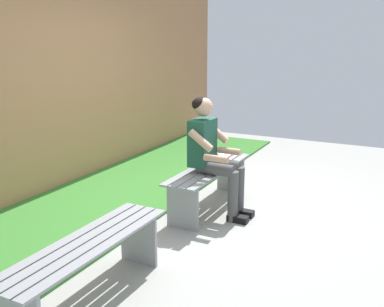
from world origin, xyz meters
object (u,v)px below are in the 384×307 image
(bench_near, at_px, (209,178))
(person_seated, at_px, (213,151))
(book_open, at_px, (225,155))
(bench_far, at_px, (88,257))
(apple, at_px, (216,156))

(bench_near, height_order, person_seated, person_seated)
(person_seated, bearing_deg, book_open, -167.98)
(bench_far, relative_size, apple, 18.75)
(apple, height_order, book_open, apple)
(book_open, bearing_deg, bench_far, 1.32)
(bench_near, height_order, bench_far, same)
(person_seated, xyz_separation_m, apple, (-0.48, -0.18, -0.19))
(bench_far, height_order, apple, apple)
(bench_far, bearing_deg, apple, -178.23)
(apple, bearing_deg, bench_far, 1.77)
(apple, distance_m, book_open, 0.21)
(person_seated, height_order, book_open, person_seated)
(bench_far, height_order, book_open, book_open)
(bench_near, distance_m, apple, 0.38)
(apple, xyz_separation_m, book_open, (-0.21, 0.03, -0.03))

